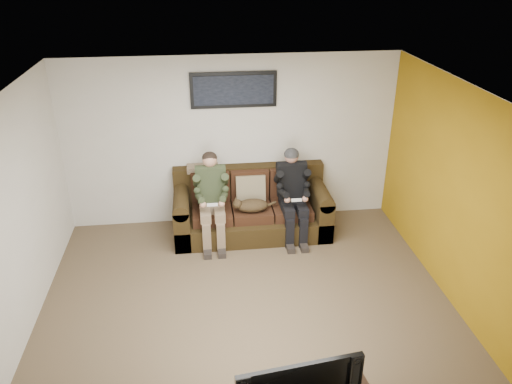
{
  "coord_description": "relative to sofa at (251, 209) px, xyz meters",
  "views": [
    {
      "loc": [
        -0.49,
        -4.84,
        3.93
      ],
      "look_at": [
        0.24,
        1.2,
        0.95
      ],
      "focal_mm": 35.0,
      "sensor_mm": 36.0,
      "label": 1
    }
  ],
  "objects": [
    {
      "name": "cat",
      "position": [
        -0.03,
        -0.28,
        0.21
      ],
      "size": [
        0.66,
        0.26,
        0.24
      ],
      "color": "#4A351D",
      "rests_on": "sofa"
    },
    {
      "name": "ceiling",
      "position": [
        -0.24,
        -1.83,
        2.24
      ],
      "size": [
        5.0,
        5.0,
        0.0
      ],
      "primitive_type": "plane",
      "rotation": [
        3.14,
        0.0,
        0.0
      ],
      "color": "silver",
      "rests_on": "ground"
    },
    {
      "name": "throw_pillow",
      "position": [
        -0.0,
        0.04,
        0.31
      ],
      "size": [
        0.44,
        0.21,
        0.44
      ],
      "primitive_type": "cube",
      "rotation": [
        -0.21,
        0.0,
        0.0
      ],
      "color": "#7F7153",
      "rests_on": "sofa"
    },
    {
      "name": "throw_blanket",
      "position": [
        -0.7,
        0.29,
        0.59
      ],
      "size": [
        0.47,
        0.23,
        0.08
      ],
      "primitive_type": "cube",
      "color": "gray",
      "rests_on": "sofa"
    },
    {
      "name": "framed_poster",
      "position": [
        -0.2,
        0.38,
        1.74
      ],
      "size": [
        1.25,
        0.05,
        0.52
      ],
      "color": "black",
      "rests_on": "wall_back"
    },
    {
      "name": "person_right",
      "position": [
        0.6,
        -0.19,
        0.39
      ],
      "size": [
        0.51,
        0.86,
        1.33
      ],
      "color": "black",
      "rests_on": "sofa"
    },
    {
      "name": "sofa",
      "position": [
        0.0,
        0.0,
        0.0
      ],
      "size": [
        2.31,
        1.0,
        0.94
      ],
      "color": "black",
      "rests_on": "ground"
    },
    {
      "name": "accent_wall_right",
      "position": [
        2.25,
        -1.83,
        0.94
      ],
      "size": [
        0.0,
        4.5,
        4.5
      ],
      "primitive_type": "plane",
      "rotation": [
        1.57,
        0.0,
        -1.57
      ],
      "color": "#A07510",
      "rests_on": "ground"
    },
    {
      "name": "television",
      "position": [
        -0.06,
        -3.78,
        0.4
      ],
      "size": [
        1.05,
        0.27,
        0.6
      ],
      "primitive_type": "imported",
      "rotation": [
        0.0,
        0.0,
        0.13
      ],
      "color": "black",
      "rests_on": "tv_stand"
    },
    {
      "name": "person_left",
      "position": [
        -0.6,
        -0.19,
        0.39
      ],
      "size": [
        0.51,
        0.87,
        1.32
      ],
      "color": "#7F674F",
      "rests_on": "sofa"
    },
    {
      "name": "wall_left",
      "position": [
        -2.74,
        -1.83,
        0.94
      ],
      "size": [
        0.0,
        4.5,
        4.5
      ],
      "primitive_type": "plane",
      "rotation": [
        1.57,
        0.0,
        1.57
      ],
      "color": "beige",
      "rests_on": "ground"
    },
    {
      "name": "floor",
      "position": [
        -0.24,
        -1.83,
        -0.36
      ],
      "size": [
        5.0,
        5.0,
        0.0
      ],
      "primitive_type": "plane",
      "color": "brown",
      "rests_on": "ground"
    },
    {
      "name": "wall_right",
      "position": [
        2.26,
        -1.83,
        0.94
      ],
      "size": [
        0.0,
        4.5,
        4.5
      ],
      "primitive_type": "plane",
      "rotation": [
        1.57,
        0.0,
        -1.57
      ],
      "color": "beige",
      "rests_on": "ground"
    },
    {
      "name": "wall_front",
      "position": [
        -0.24,
        -4.08,
        0.94
      ],
      "size": [
        5.0,
        0.0,
        5.0
      ],
      "primitive_type": "plane",
      "rotation": [
        -1.57,
        0.0,
        0.0
      ],
      "color": "beige",
      "rests_on": "ground"
    },
    {
      "name": "wall_back",
      "position": [
        -0.24,
        0.42,
        0.94
      ],
      "size": [
        5.0,
        0.0,
        5.0
      ],
      "primitive_type": "plane",
      "rotation": [
        1.57,
        0.0,
        0.0
      ],
      "color": "beige",
      "rests_on": "ground"
    }
  ]
}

